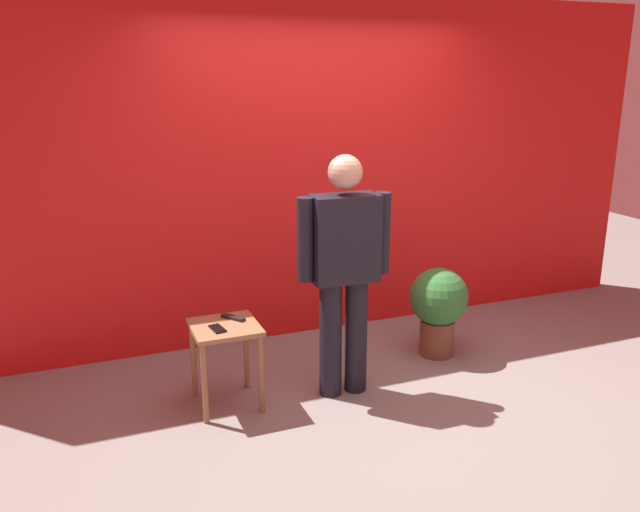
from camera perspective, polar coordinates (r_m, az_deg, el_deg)
name	(u,v)px	position (r m, az deg, el deg)	size (l,w,h in m)	color
ground_plane	(397,407)	(4.30, 6.89, -13.22)	(12.00, 12.00, 0.00)	gray
back_wall_red	(315,170)	(5.15, -0.47, 7.67)	(6.17, 0.12, 2.69)	red
standing_person	(344,265)	(4.12, 2.17, -0.77)	(0.63, 0.24, 1.61)	black
side_table	(225,341)	(4.15, -8.42, -7.50)	(0.42, 0.42, 0.56)	olive
cell_phone	(217,329)	(4.05, -9.12, -6.40)	(0.07, 0.14, 0.01)	black
tv_remote	(233,318)	(4.20, -7.74, -5.45)	(0.04, 0.17, 0.02)	black
potted_plant	(438,304)	(4.93, 10.50, -4.25)	(0.44, 0.44, 0.69)	brown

